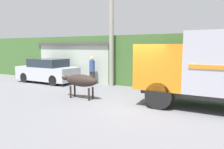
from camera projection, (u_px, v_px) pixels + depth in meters
ground_plane at (136, 104)px, 9.14m from camera, size 60.00×60.00×0.00m
hillside_embankment at (174, 60)px, 14.32m from camera, size 32.00×5.12×3.10m
building_backdrop at (82, 61)px, 16.31m from camera, size 6.25×2.70×2.70m
brown_cow at (81, 81)px, 10.10m from camera, size 2.01×0.56×1.13m
parked_suv at (47, 71)px, 14.71m from camera, size 4.26×1.79×1.60m
pedestrian_on_hill at (92, 69)px, 13.89m from camera, size 0.41×0.41×1.78m
utility_pole at (111, 31)px, 13.09m from camera, size 0.90×0.28×6.52m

